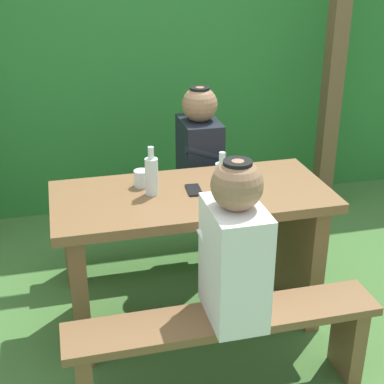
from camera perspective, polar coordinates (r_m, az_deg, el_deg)
The scene contains 12 objects.
ground_plane at distance 3.22m, azimuth 0.00°, elevation -12.67°, with size 12.00×12.00×0.00m, color #447135.
hedge_backdrop at distance 4.51m, azimuth -5.99°, elevation 13.69°, with size 6.40×0.72×2.23m, color #2A762F.
pergola_post_right at distance 4.28m, azimuth 14.15°, elevation 11.41°, with size 0.12×0.12×2.07m, color brown.
picnic_table at distance 2.93m, azimuth 0.00°, elevation -4.49°, with size 1.40×0.64×0.77m.
bench_near at distance 2.58m, azimuth 3.26°, elevation -14.62°, with size 1.40×0.24×0.44m.
bench_far at distance 3.54m, azimuth -2.30°, elevation -2.97°, with size 1.40×0.24×0.44m.
person_white_shirt at distance 2.33m, azimuth 4.33°, elevation -5.66°, with size 0.25×0.35×0.72m.
person_black_coat at distance 3.39m, azimuth 0.77°, elevation 4.24°, with size 0.25×0.35×0.72m.
drinking_glass at distance 2.89m, azimuth -5.14°, elevation 1.39°, with size 0.08×0.08×0.09m, color silver.
bottle_left at distance 2.71m, azimuth 3.03°, elevation 1.22°, with size 0.06×0.06×0.24m.
bottle_right at distance 2.77m, azimuth -4.12°, elevation 1.71°, with size 0.07×0.07×0.25m.
cell_phone at distance 2.84m, azimuth 0.20°, elevation 0.20°, with size 0.07×0.14×0.01m, color black.
Camera 1 is at (-0.62, -2.50, 1.93)m, focal length 52.57 mm.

